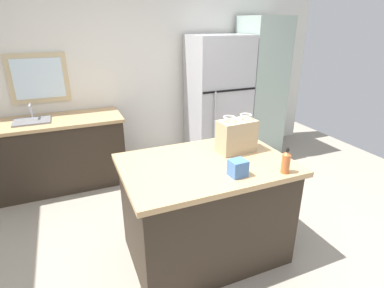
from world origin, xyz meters
The scene contains 9 objects.
ground centered at (0.00, 0.00, 0.00)m, with size 6.84×6.84×0.00m, color #9E9384.
back_wall centered at (-0.02, 2.27, 1.37)m, with size 5.70×0.13×2.74m.
kitchen_island centered at (0.02, 0.05, 0.46)m, with size 1.37×0.94×0.90m.
refrigerator centered at (1.05, 1.85, 0.90)m, with size 0.80×0.71×1.80m.
tall_cabinet centered at (1.76, 1.85, 1.02)m, with size 0.58×0.63×2.04m.
sink_counter centered at (-1.14, 1.88, 0.45)m, with size 1.57×0.65×1.07m.
shopping_bag centered at (0.35, 0.16, 1.05)m, with size 0.34×0.21×0.33m.
small_box centered at (0.13, -0.24, 0.97)m, with size 0.12×0.11×0.12m, color #4775B7.
bottle centered at (0.49, -0.34, 0.99)m, with size 0.07×0.07×0.20m.
Camera 1 is at (-0.96, -1.97, 1.98)m, focal length 28.51 mm.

